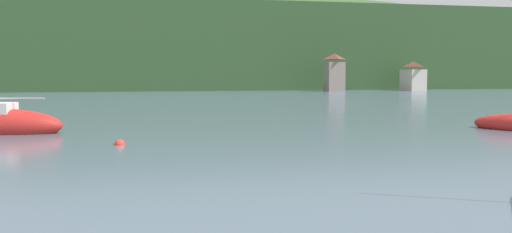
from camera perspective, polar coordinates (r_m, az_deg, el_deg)
The scene contains 4 objects.
wooded_hillside at distance 132.78m, azimuth -9.55°, elevation 6.07°, with size 352.00×49.24×35.24m.
shore_building_west at distance 104.88m, azimuth 7.92°, elevation 4.38°, with size 3.30×3.44×6.93m.
shore_building_westcentral at distance 112.46m, azimuth 15.62°, elevation 3.93°, with size 3.28×5.24×5.58m.
mooring_buoy_mid at distance 28.21m, azimuth -13.64°, elevation -2.80°, with size 0.53×0.53×0.53m, color red.
Camera 1 is at (-4.16, 32.70, 3.53)m, focal length 39.51 mm.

